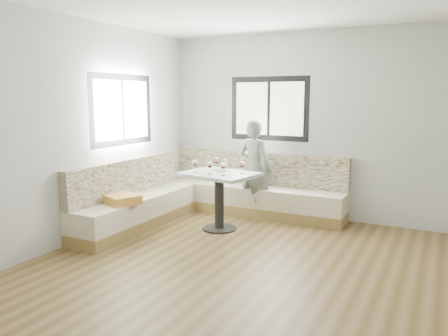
{
  "coord_description": "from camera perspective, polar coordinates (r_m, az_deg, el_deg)",
  "views": [
    {
      "loc": [
        1.62,
        -3.96,
        1.82
      ],
      "look_at": [
        -1.11,
        1.36,
        0.86
      ],
      "focal_mm": 35.0,
      "sensor_mm": 36.0,
      "label": 1
    }
  ],
  "objects": [
    {
      "name": "olive_ramekin",
      "position": [
        6.08,
        -0.54,
        -0.28
      ],
      "size": [
        0.1,
        0.1,
        0.04
      ],
      "color": "white",
      "rests_on": "table"
    },
    {
      "name": "room",
      "position": [
        4.4,
        4.37,
        3.82
      ],
      "size": [
        5.01,
        5.01,
        2.81
      ],
      "color": "brown",
      "rests_on": "ground"
    },
    {
      "name": "wine_glass_c",
      "position": [
        5.75,
        -0.1,
        0.28
      ],
      "size": [
        0.08,
        0.08,
        0.18
      ],
      "color": "white",
      "rests_on": "table"
    },
    {
      "name": "wine_glass_e",
      "position": [
        5.88,
        2.33,
        0.47
      ],
      "size": [
        0.08,
        0.08,
        0.18
      ],
      "color": "white",
      "rests_on": "table"
    },
    {
      "name": "banquette",
      "position": [
        6.61,
        -2.63,
        -3.86
      ],
      "size": [
        2.9,
        2.8,
        0.95
      ],
      "color": "olive",
      "rests_on": "ground"
    },
    {
      "name": "wine_glass_b",
      "position": [
        5.85,
        -1.86,
        0.42
      ],
      "size": [
        0.08,
        0.08,
        0.18
      ],
      "color": "white",
      "rests_on": "table"
    },
    {
      "name": "person",
      "position": [
        6.68,
        4.07,
        -0.08
      ],
      "size": [
        0.63,
        0.5,
        1.5
      ],
      "primitive_type": "imported",
      "rotation": [
        0.0,
        0.0,
        2.86
      ],
      "color": "slate",
      "rests_on": "ground"
    },
    {
      "name": "wine_glass_d",
      "position": [
        6.08,
        0.09,
        0.75
      ],
      "size": [
        0.08,
        0.08,
        0.18
      ],
      "color": "white",
      "rests_on": "table"
    },
    {
      "name": "wine_glass_a",
      "position": [
        6.01,
        -3.79,
        0.64
      ],
      "size": [
        0.08,
        0.08,
        0.18
      ],
      "color": "white",
      "rests_on": "table"
    },
    {
      "name": "table",
      "position": [
        6.03,
        -0.62,
        -2.5
      ],
      "size": [
        1.09,
        0.92,
        0.8
      ],
      "rotation": [
        0.0,
        0.0,
        -0.18
      ],
      "color": "black",
      "rests_on": "ground"
    },
    {
      "name": "wine_glass_f",
      "position": [
        6.22,
        -1.03,
        0.94
      ],
      "size": [
        0.08,
        0.08,
        0.18
      ],
      "color": "white",
      "rests_on": "table"
    }
  ]
}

